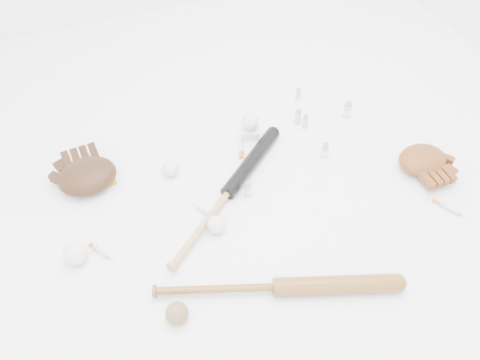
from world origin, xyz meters
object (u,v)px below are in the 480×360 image
object	(u,v)px
bat_wood	(276,287)
pedestal	(250,132)
glove_dark	(87,176)
bat_dark	(228,193)

from	to	relation	value
bat_wood	pedestal	world-z (taller)	bat_wood
bat_wood	pedestal	xyz separation A→B (m)	(0.20, 0.74, -0.01)
glove_dark	bat_wood	bearing A→B (deg)	-59.08
bat_dark	glove_dark	size ratio (longest dim) A/B	2.96
bat_dark	bat_wood	distance (m)	0.44
bat_dark	glove_dark	distance (m)	0.57
bat_wood	glove_dark	distance (m)	0.87
glove_dark	pedestal	xyz separation A→B (m)	(0.71, 0.03, -0.03)
bat_dark	glove_dark	bearing A→B (deg)	112.50
bat_wood	pedestal	size ratio (longest dim) A/B	10.91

